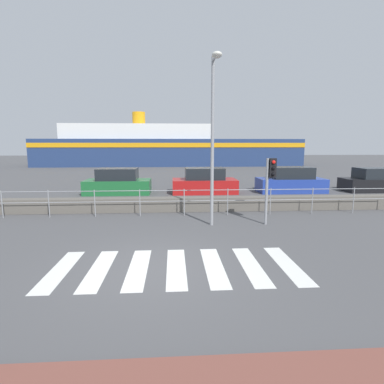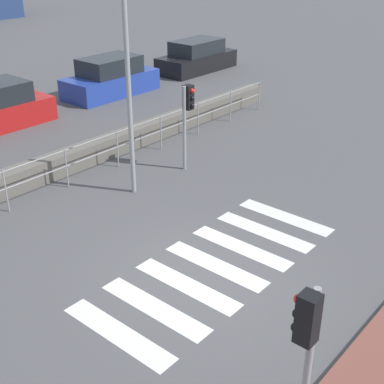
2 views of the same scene
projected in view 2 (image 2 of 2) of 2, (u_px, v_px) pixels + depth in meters
name	position (u px, v px, depth m)	size (l,w,h in m)	color
ground_plane	(199.00, 277.00, 10.60)	(160.00, 160.00, 0.00)	#4C4C4F
crosswalk	(216.00, 265.00, 10.95)	(5.85, 2.40, 0.01)	silver
seawall	(19.00, 179.00, 14.05)	(22.06, 0.55, 0.61)	#605B54
harbor_fence	(37.00, 173.00, 13.35)	(19.89, 0.04, 1.11)	gray
traffic_light_near	(307.00, 335.00, 6.45)	(0.34, 0.32, 2.42)	gray
traffic_light_far	(187.00, 108.00, 14.67)	(0.34, 0.32, 2.42)	gray
streetlamp	(133.00, 53.00, 12.32)	(0.32, 1.14, 5.82)	gray
parked_car_blue	(111.00, 79.00, 22.07)	(4.04, 1.76, 1.56)	#233D9E
parked_car_black	(197.00, 58.00, 25.90)	(4.23, 1.73, 1.47)	black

